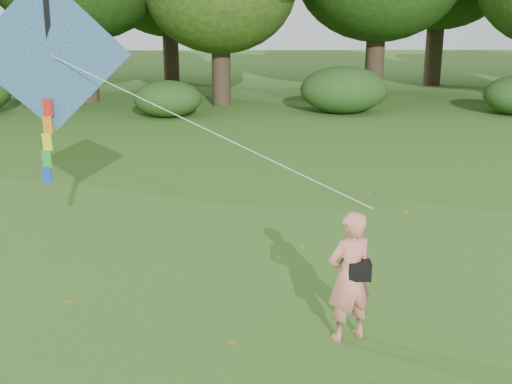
{
  "coord_description": "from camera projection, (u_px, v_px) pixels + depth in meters",
  "views": [
    {
      "loc": [
        -0.91,
        -7.92,
        4.53
      ],
      "look_at": [
        -0.76,
        2.0,
        1.5
      ],
      "focal_mm": 45.0,
      "sensor_mm": 36.0,
      "label": 1
    }
  ],
  "objects": [
    {
      "name": "flying_kite",
      "position": [
        50.0,
        58.0,
        9.23
      ],
      "size": [
        5.6,
        1.89,
        3.08
      ],
      "color": "#253BA0",
      "rests_on": "ground"
    },
    {
      "name": "crossbody_bag",
      "position": [
        359.0,
        269.0,
        8.55
      ],
      "size": [
        0.43,
        0.2,
        0.72
      ],
      "color": "black",
      "rests_on": "ground"
    },
    {
      "name": "man_kite_flyer",
      "position": [
        350.0,
        277.0,
        8.61
      ],
      "size": [
        0.79,
        0.68,
        1.85
      ],
      "primitive_type": "imported",
      "rotation": [
        0.0,
        0.0,
        3.56
      ],
      "color": "#E77F6C",
      "rests_on": "ground"
    },
    {
      "name": "fallen_leaves",
      "position": [
        350.0,
        229.0,
        13.04
      ],
      "size": [
        11.08,
        11.43,
        0.01
      ],
      "color": "olive",
      "rests_on": "ground"
    },
    {
      "name": "ground",
      "position": [
        313.0,
        337.0,
        8.91
      ],
      "size": [
        100.0,
        100.0,
        0.0
      ],
      "primitive_type": "plane",
      "color": "#265114",
      "rests_on": "ground"
    },
    {
      "name": "shrub_band",
      "position": [
        251.0,
        93.0,
        25.49
      ],
      "size": [
        39.15,
        3.22,
        1.88
      ],
      "color": "#264919",
      "rests_on": "ground"
    },
    {
      "name": "bystander_left",
      "position": [
        61.0,
        92.0,
        26.15
      ],
      "size": [
        0.92,
        0.8,
        1.62
      ],
      "primitive_type": "imported",
      "rotation": [
        0.0,
        0.0,
        0.26
      ],
      "color": "#24232F",
      "rests_on": "ground"
    }
  ]
}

